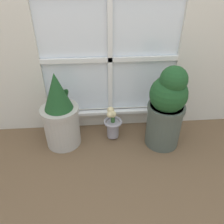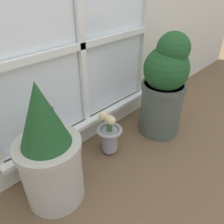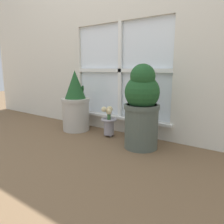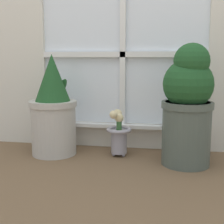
{
  "view_description": "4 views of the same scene",
  "coord_description": "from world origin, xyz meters",
  "views": [
    {
      "loc": [
        -0.11,
        -0.97,
        1.23
      ],
      "look_at": [
        -0.0,
        0.41,
        0.3
      ],
      "focal_mm": 35.0,
      "sensor_mm": 36.0,
      "label": 1
    },
    {
      "loc": [
        -0.72,
        -0.25,
        0.95
      ],
      "look_at": [
        0.02,
        0.47,
        0.28
      ],
      "focal_mm": 35.0,
      "sensor_mm": 36.0,
      "label": 2
    },
    {
      "loc": [
        1.21,
        -1.15,
        0.64
      ],
      "look_at": [
        0.05,
        0.46,
        0.24
      ],
      "focal_mm": 35.0,
      "sensor_mm": 36.0,
      "label": 3
    },
    {
      "loc": [
        0.28,
        -1.37,
        0.59
      ],
      "look_at": [
        -0.04,
        0.46,
        0.27
      ],
      "focal_mm": 50.0,
      "sensor_mm": 36.0,
      "label": 4
    }
  ],
  "objects": [
    {
      "name": "flower_vase",
      "position": [
        0.0,
        0.47,
        0.14
      ],
      "size": [
        0.15,
        0.15,
        0.29
      ],
      "color": "#99939E",
      "rests_on": "ground_plane"
    },
    {
      "name": "potted_plant_left",
      "position": [
        -0.4,
        0.44,
        0.28
      ],
      "size": [
        0.29,
        0.29,
        0.62
      ],
      "color": "#B7B2A8",
      "rests_on": "ground_plane"
    },
    {
      "name": "potted_plant_right",
      "position": [
        0.4,
        0.37,
        0.34
      ],
      "size": [
        0.28,
        0.28,
        0.68
      ],
      "color": "#4C564C",
      "rests_on": "ground_plane"
    },
    {
      "name": "ground_plane",
      "position": [
        0.0,
        0.0,
        0.0
      ],
      "size": [
        10.0,
        10.0,
        0.0
      ],
      "primitive_type": "plane",
      "color": "brown"
    }
  ]
}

